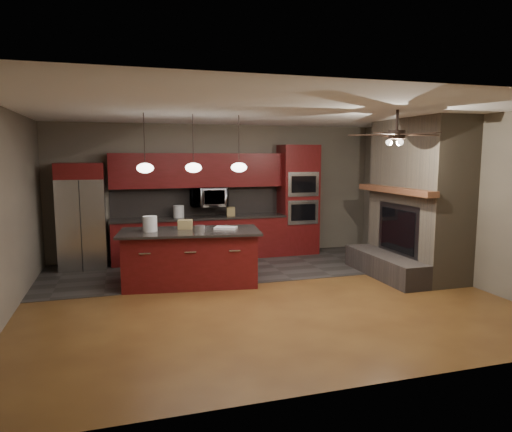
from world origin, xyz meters
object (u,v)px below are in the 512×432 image
object	(u,v)px
paint_can	(200,229)
kitchen_island	(190,257)
counter_bucket	(179,211)
white_bucket	(150,224)
cardboard_box	(185,224)
refrigerator	(82,216)
oven_tower	(298,200)
counter_box	(231,211)
microwave	(209,197)
paint_tray	(226,228)

from	to	relation	value
paint_can	kitchen_island	bearing A→B (deg)	119.20
paint_can	counter_bucket	bearing A→B (deg)	92.36
white_bucket	counter_bucket	world-z (taller)	white_bucket
kitchen_island	counter_bucket	size ratio (longest dim) A/B	9.81
paint_can	cardboard_box	bearing A→B (deg)	112.37
refrigerator	cardboard_box	size ratio (longest dim) A/B	8.50
oven_tower	counter_box	size ratio (longest dim) A/B	12.95
kitchen_island	cardboard_box	xyz separation A→B (m)	(-0.05, 0.20, 0.53)
microwave	kitchen_island	bearing A→B (deg)	-109.91
paint_can	counter_bucket	xyz separation A→B (m)	(-0.08, 2.04, 0.05)
kitchen_island	paint_tray	world-z (taller)	paint_tray
oven_tower	microwave	size ratio (longest dim) A/B	3.25
oven_tower	refrigerator	xyz separation A→B (m)	(-4.45, -0.07, -0.18)
oven_tower	paint_tray	distance (m)	2.75
white_bucket	paint_tray	world-z (taller)	white_bucket
oven_tower	counter_bucket	xyz separation A→B (m)	(-2.61, 0.01, -0.17)
oven_tower	refrigerator	world-z (taller)	oven_tower
paint_can	paint_tray	size ratio (longest dim) A/B	0.46
kitchen_island	paint_tray	bearing A→B (deg)	6.17
cardboard_box	microwave	bearing A→B (deg)	81.15
oven_tower	counter_box	xyz separation A→B (m)	(-1.53, -0.04, -0.20)
white_bucket	microwave	bearing A→B (deg)	53.46
cardboard_box	counter_bucket	world-z (taller)	counter_bucket
paint_tray	counter_box	size ratio (longest dim) A/B	1.97
paint_tray	refrigerator	bearing A→B (deg)	169.52
paint_can	paint_tray	world-z (taller)	paint_can
microwave	refrigerator	bearing A→B (deg)	-176.96
refrigerator	counter_bucket	bearing A→B (deg)	2.52
paint_tray	counter_bucket	distance (m)	1.92
paint_tray	paint_can	bearing A→B (deg)	-130.91
microwave	counter_box	bearing A→B (deg)	-12.60
white_bucket	counter_box	distance (m)	2.42
refrigerator	counter_box	world-z (taller)	refrigerator
microwave	paint_can	distance (m)	2.18
white_bucket	cardboard_box	xyz separation A→B (m)	(0.59, 0.10, -0.05)
oven_tower	microwave	bearing A→B (deg)	178.34
paint_can	cardboard_box	world-z (taller)	cardboard_box
counter_bucket	paint_can	bearing A→B (deg)	-87.64
white_bucket	kitchen_island	bearing A→B (deg)	-8.31
kitchen_island	counter_box	size ratio (longest dim) A/B	13.17
cardboard_box	counter_box	world-z (taller)	counter_box
microwave	refrigerator	distance (m)	2.50
counter_box	microwave	bearing A→B (deg)	174.18
kitchen_island	white_bucket	distance (m)	0.87
counter_bucket	white_bucket	bearing A→B (deg)	-111.59
white_bucket	refrigerator	bearing A→B (deg)	125.41
counter_box	cardboard_box	bearing A→B (deg)	-119.97
white_bucket	counter_box	xyz separation A→B (m)	(1.76, 1.67, -0.05)
microwave	kitchen_island	world-z (taller)	microwave
counter_bucket	counter_box	bearing A→B (deg)	-2.66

